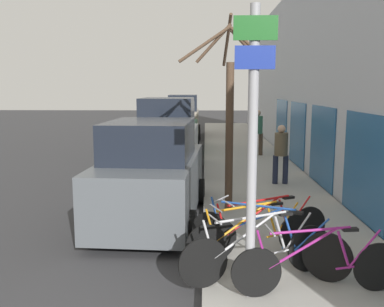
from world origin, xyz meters
The scene contains 16 objects.
ground_plane centered at (0.00, 11.20, 0.00)m, with size 80.00×80.00×0.00m, color #333335.
sidewalk_curb centered at (2.60, 14.00, 0.07)m, with size 3.20×32.00×0.15m.
building_facade centered at (4.35, 13.91, 3.21)m, with size 0.23×32.00×6.50m.
signpost centered at (1.62, 2.54, 2.11)m, with size 0.52×0.14×3.66m.
bicycle_0 centered at (2.51, 2.61, 0.54)m, with size 2.29×0.48×0.91m.
bicycle_1 centered at (1.79, 3.03, 0.56)m, with size 2.22×0.87×0.96m.
bicycle_2 centered at (1.93, 3.45, 0.56)m, with size 2.22×1.33×0.97m.
bicycle_3 centered at (1.79, 3.72, 0.54)m, with size 2.11×0.90×0.92m.
bicycle_4 centered at (2.01, 4.03, 0.55)m, with size 2.22×1.02×0.93m.
parked_car_0 centered at (-0.10, 6.15, 0.98)m, with size 2.25×4.45×2.15m.
parked_car_1 centered at (-0.18, 11.10, 1.12)m, with size 2.07×4.16×2.51m.
parked_car_2 centered at (-0.34, 16.16, 1.01)m, with size 2.17×4.67×2.23m.
parked_car_3 centered at (-0.23, 21.66, 1.10)m, with size 2.01×4.52×2.43m.
pedestrian_near centered at (3.15, 9.14, 1.11)m, with size 0.44×0.37×1.66m.
pedestrian_far centered at (3.11, 14.28, 1.20)m, with size 0.46×0.40×1.81m.
street_tree centered at (1.54, 6.60, 2.22)m, with size 1.88×1.56×4.23m.
Camera 1 is at (1.03, -2.71, 2.83)m, focal length 40.00 mm.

